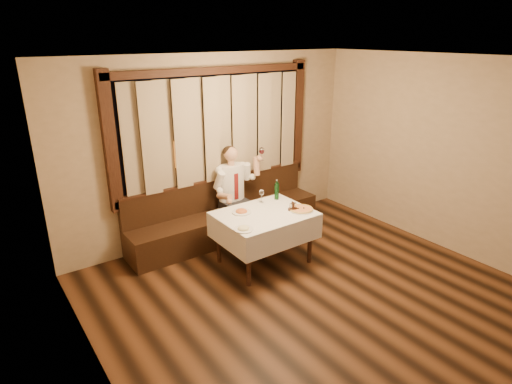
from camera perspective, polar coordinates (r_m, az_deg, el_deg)
room at (r=5.03m, az=6.13°, el=2.32°), size 5.01×6.01×2.81m
banquette at (r=6.78m, az=-4.04°, el=-3.49°), size 3.20×0.61×0.94m
dining_table at (r=5.87m, az=1.13°, el=-3.75°), size 1.27×0.97×0.76m
pizza at (r=5.94m, az=6.02°, el=-2.29°), size 0.35×0.35×0.04m
pasta_red at (r=5.82m, az=-1.96°, el=-2.43°), size 0.26×0.26×0.09m
pasta_cream at (r=5.33m, az=-1.68°, el=-4.73°), size 0.25×0.25×0.08m
green_bottle at (r=6.26m, az=2.78°, el=0.15°), size 0.07×0.07×0.30m
table_wine_glass at (r=6.13m, az=0.74°, el=-0.13°), size 0.08×0.08×0.20m
cruet_caddy at (r=5.91m, az=4.93°, el=-2.07°), size 0.13×0.08×0.13m
seated_man at (r=6.57m, az=-2.87°, el=0.73°), size 0.81×0.61×1.46m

